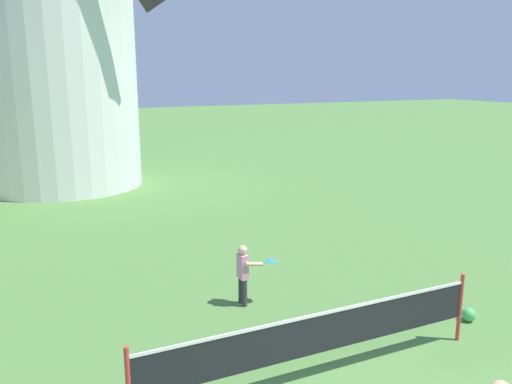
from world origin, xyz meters
name	(u,v)px	position (x,y,z in m)	size (l,w,h in m)	color
tennis_net	(319,334)	(-0.09, 2.47, 0.68)	(5.18, 0.06, 1.10)	red
player_far	(244,271)	(-0.03, 5.08, 0.64)	(0.69, 0.45, 1.12)	#333338
stray_ball	(469,315)	(3.13, 2.86, 0.12)	(0.23, 0.23, 0.23)	#4CB259
parked_car_red	(35,139)	(-2.43, 25.97, 0.81)	(3.96, 2.00, 1.56)	red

